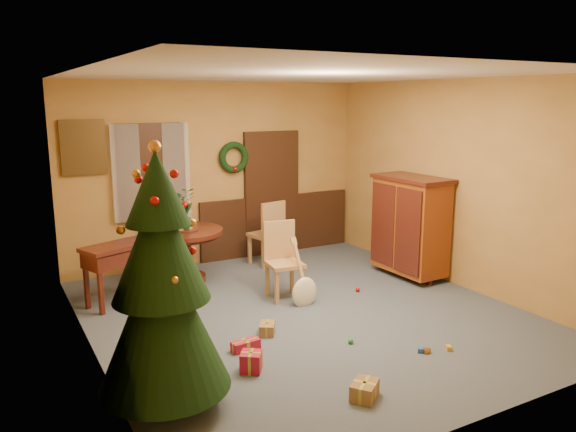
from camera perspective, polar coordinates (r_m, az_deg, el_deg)
room_envelope at (r=9.23m, az=-5.79°, el=2.34°), size 5.50×5.50×5.50m
dining_table at (r=8.25m, az=-10.58°, el=-2.96°), size 1.15×1.15×0.79m
urn at (r=8.17m, az=-10.67°, el=-0.66°), size 0.28×0.28×0.21m
centerpiece_plant at (r=8.11m, az=-10.75°, el=1.45°), size 0.36×0.32×0.41m
chair_near at (r=7.52m, az=-0.58°, el=-4.21°), size 0.49×0.49×1.03m
chair_far at (r=8.93m, az=-1.97°, el=-1.54°), size 0.53×0.53×1.05m
guitar at (r=7.24m, az=1.69°, el=-5.91°), size 0.37×0.55×0.82m
plant_stand at (r=8.19m, az=-10.16°, el=-3.41°), size 0.31×0.31×0.81m
stand_plant at (r=8.07m, az=-10.28°, el=0.03°), size 0.27×0.24×0.40m
christmas_tree at (r=4.80m, az=-12.73°, el=-7.06°), size 1.12×1.12×2.31m
writing_desk at (r=7.57m, az=-16.84°, el=-4.20°), size 1.00×0.74×0.80m
sideboard at (r=8.52m, az=12.31°, el=-0.76°), size 0.66×1.20×1.52m
gift_a at (r=5.29m, az=7.78°, el=-17.10°), size 0.34×0.33×0.15m
gift_b at (r=5.69m, az=-3.77°, el=-14.57°), size 0.27×0.27×0.20m
gift_c at (r=6.51m, az=-2.12°, el=-11.35°), size 0.26×0.28×0.13m
gift_d at (r=6.14m, az=-4.32°, el=-12.96°), size 0.32×0.15×0.11m
toy_a at (r=6.25m, az=13.28°, el=-13.10°), size 0.09×0.09×0.05m
toy_b at (r=6.32m, az=6.40°, el=-12.52°), size 0.06×0.06×0.06m
toy_c at (r=6.37m, az=16.00°, el=-12.74°), size 0.08×0.09×0.05m
toy_d at (r=7.90m, az=7.10°, el=-7.45°), size 0.06×0.06×0.06m
toy_e at (r=6.24m, az=13.90°, el=-13.15°), size 0.08×0.05×0.05m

